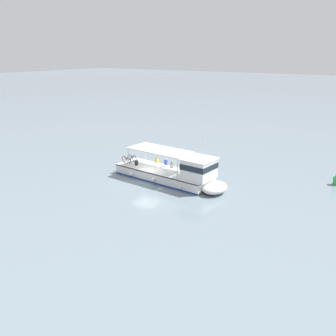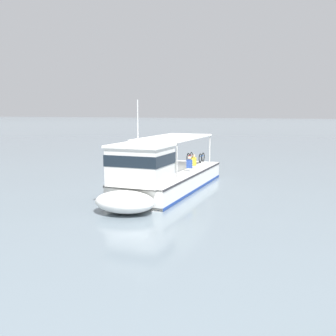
% 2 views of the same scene
% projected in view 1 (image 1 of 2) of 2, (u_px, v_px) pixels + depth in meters
% --- Properties ---
extents(ground_plane, '(400.00, 400.00, 0.00)m').
position_uv_depth(ground_plane, '(146.00, 181.00, 37.63)').
color(ground_plane, slate).
extents(ferry_main, '(4.13, 12.98, 5.32)m').
position_uv_depth(ferry_main, '(176.00, 173.00, 36.76)').
color(ferry_main, white).
rests_on(ferry_main, ground).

